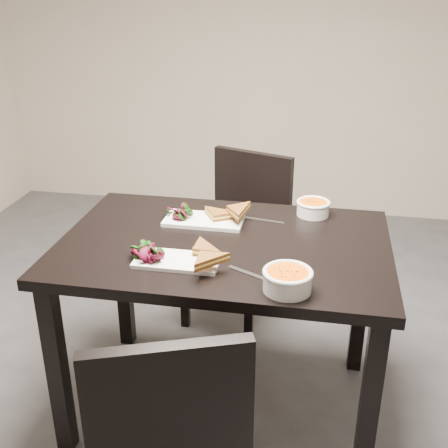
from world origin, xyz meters
name	(u,v)px	position (x,y,z in m)	size (l,w,h in m)	color
table	(224,265)	(-0.45, 0.31, 0.65)	(1.20, 0.80, 0.75)	black
chair_near	(169,430)	(-0.49, -0.36, 0.48)	(0.54, 0.54, 0.85)	black
chair_far	(242,228)	(-0.49, 1.02, 0.48)	(0.53, 0.53, 0.85)	black
plate_near	(177,261)	(-0.58, 0.12, 0.76)	(0.29, 0.14, 0.01)	white
sandwich_near	(197,252)	(-0.51, 0.14, 0.79)	(0.14, 0.11, 0.05)	#8E5A1D
salad_near	(148,251)	(-0.68, 0.12, 0.78)	(0.09, 0.08, 0.04)	black
soup_bowl_near	(288,279)	(-0.20, 0.01, 0.79)	(0.16, 0.16, 0.07)	white
cutlery_near	(251,274)	(-0.32, 0.09, 0.75)	(0.18, 0.02, 0.00)	silver
plate_far	(204,220)	(-0.56, 0.47, 0.76)	(0.31, 0.15, 0.02)	white
sandwich_far	(219,215)	(-0.50, 0.46, 0.79)	(0.15, 0.12, 0.05)	#8E5A1D
salad_far	(179,212)	(-0.66, 0.47, 0.79)	(0.10, 0.09, 0.04)	black
soup_bowl_far	(313,207)	(-0.14, 0.62, 0.78)	(0.14, 0.14, 0.06)	white
cutlery_far	(262,220)	(-0.34, 0.53, 0.75)	(0.18, 0.02, 0.00)	silver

